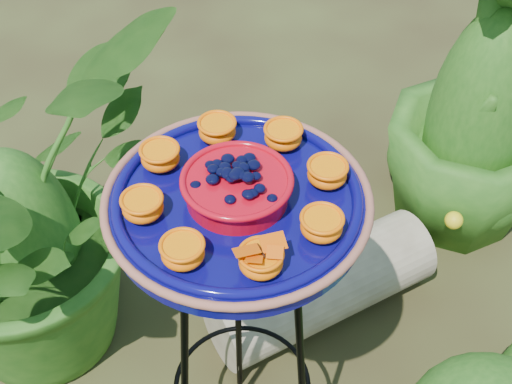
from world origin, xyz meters
TOP-DOWN VIEW (x-y plane):
  - tripod_stand at (-0.12, -0.01)m, footprint 0.38×0.38m
  - feeder_dish at (-0.12, -0.01)m, footprint 0.53×0.53m
  - driftwood_log at (0.23, 0.27)m, footprint 0.66×0.29m
  - shrub_back_left at (-0.48, 0.54)m, footprint 1.07×1.07m
  - shrub_back_right at (0.79, 0.46)m, footprint 0.70×0.70m

SIDE VIEW (x-z plane):
  - driftwood_log at x=0.23m, z-range 0.00..0.21m
  - shrub_back_left at x=-0.48m, z-range 0.00..0.90m
  - shrub_back_right at x=0.79m, z-range 0.00..0.91m
  - tripod_stand at x=-0.12m, z-range 0.09..0.91m
  - feeder_dish at x=-0.12m, z-range 0.81..0.91m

